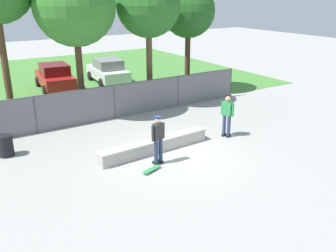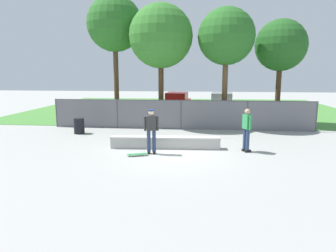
{
  "view_description": "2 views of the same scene",
  "coord_description": "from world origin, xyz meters",
  "px_view_note": "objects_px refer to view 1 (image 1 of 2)",
  "views": [
    {
      "loc": [
        -7.19,
        -10.78,
        5.97
      ],
      "look_at": [
        -0.15,
        0.25,
        1.2
      ],
      "focal_mm": 39.49,
      "sensor_mm": 36.0,
      "label": 1
    },
    {
      "loc": [
        1.05,
        -12.28,
        3.33
      ],
      "look_at": [
        -0.29,
        0.87,
        0.98
      ],
      "focal_mm": 32.76,
      "sensor_mm": 36.0,
      "label": 2
    }
  ],
  "objects_px": {
    "car_red": "(55,77)",
    "skateboard": "(152,169)",
    "skateboarder": "(158,138)",
    "trash_bin": "(6,146)",
    "tree_near_right": "(74,5)",
    "concrete_ledge": "(155,146)",
    "car_white": "(108,71)",
    "tree_mid": "(148,5)",
    "bystander": "(227,115)",
    "tree_far": "(188,11)"
  },
  "relations": [
    {
      "from": "car_white",
      "to": "trash_bin",
      "type": "height_order",
      "value": "car_white"
    },
    {
      "from": "skateboarder",
      "to": "car_red",
      "type": "xyz_separation_m",
      "value": [
        0.1,
        13.01,
        -0.19
      ]
    },
    {
      "from": "skateboarder",
      "to": "tree_near_right",
      "type": "relative_size",
      "value": 0.25
    },
    {
      "from": "bystander",
      "to": "tree_far",
      "type": "bearing_deg",
      "value": 67.59
    },
    {
      "from": "skateboarder",
      "to": "tree_near_right",
      "type": "distance_m",
      "value": 7.92
    },
    {
      "from": "car_red",
      "to": "trash_bin",
      "type": "relative_size",
      "value": 5.15
    },
    {
      "from": "skateboarder",
      "to": "bystander",
      "type": "xyz_separation_m",
      "value": [
        3.9,
        0.74,
        -0.02
      ]
    },
    {
      "from": "tree_near_right",
      "to": "bystander",
      "type": "bearing_deg",
      "value": -53.55
    },
    {
      "from": "car_red",
      "to": "concrete_ledge",
      "type": "bearing_deg",
      "value": -88.31
    },
    {
      "from": "car_red",
      "to": "skateboarder",
      "type": "bearing_deg",
      "value": -90.44
    },
    {
      "from": "skateboarder",
      "to": "skateboard",
      "type": "height_order",
      "value": "skateboarder"
    },
    {
      "from": "skateboard",
      "to": "trash_bin",
      "type": "bearing_deg",
      "value": 134.39
    },
    {
      "from": "skateboarder",
      "to": "car_white",
      "type": "relative_size",
      "value": 0.42
    },
    {
      "from": "skateboarder",
      "to": "concrete_ledge",
      "type": "bearing_deg",
      "value": 65.09
    },
    {
      "from": "concrete_ledge",
      "to": "car_red",
      "type": "xyz_separation_m",
      "value": [
        -0.36,
        12.03,
        0.58
      ]
    },
    {
      "from": "tree_near_right",
      "to": "car_red",
      "type": "distance_m",
      "value": 7.88
    },
    {
      "from": "tree_far",
      "to": "bystander",
      "type": "height_order",
      "value": "tree_far"
    },
    {
      "from": "skateboarder",
      "to": "trash_bin",
      "type": "height_order",
      "value": "skateboarder"
    },
    {
      "from": "car_white",
      "to": "trash_bin",
      "type": "distance_m",
      "value": 12.35
    },
    {
      "from": "tree_near_right",
      "to": "car_white",
      "type": "height_order",
      "value": "tree_near_right"
    },
    {
      "from": "tree_mid",
      "to": "tree_far",
      "type": "xyz_separation_m",
      "value": [
        3.41,
        1.28,
        -0.43
      ]
    },
    {
      "from": "skateboarder",
      "to": "tree_mid",
      "type": "height_order",
      "value": "tree_mid"
    },
    {
      "from": "skateboarder",
      "to": "tree_mid",
      "type": "xyz_separation_m",
      "value": [
        3.41,
        6.54,
        4.28
      ]
    },
    {
      "from": "skateboard",
      "to": "tree_far",
      "type": "distance_m",
      "value": 12.02
    },
    {
      "from": "car_red",
      "to": "skateboard",
      "type": "bearing_deg",
      "value": -92.61
    },
    {
      "from": "concrete_ledge",
      "to": "car_white",
      "type": "bearing_deg",
      "value": 74.63
    },
    {
      "from": "concrete_ledge",
      "to": "bystander",
      "type": "bearing_deg",
      "value": -3.95
    },
    {
      "from": "skateboarder",
      "to": "car_white",
      "type": "xyz_separation_m",
      "value": [
        3.73,
        12.89,
        -0.19
      ]
    },
    {
      "from": "car_red",
      "to": "car_white",
      "type": "relative_size",
      "value": 1.0
    },
    {
      "from": "concrete_ledge",
      "to": "tree_near_right",
      "type": "distance_m",
      "value": 7.66
    },
    {
      "from": "tree_mid",
      "to": "car_red",
      "type": "bearing_deg",
      "value": 117.13
    },
    {
      "from": "skateboard",
      "to": "tree_mid",
      "type": "xyz_separation_m",
      "value": [
        3.92,
        6.94,
        5.24
      ]
    },
    {
      "from": "trash_bin",
      "to": "concrete_ledge",
      "type": "bearing_deg",
      "value": -28.85
    },
    {
      "from": "tree_mid",
      "to": "car_white",
      "type": "relative_size",
      "value": 1.61
    },
    {
      "from": "car_white",
      "to": "skateboard",
      "type": "bearing_deg",
      "value": -107.69
    },
    {
      "from": "tree_mid",
      "to": "tree_near_right",
      "type": "bearing_deg",
      "value": 179.12
    },
    {
      "from": "concrete_ledge",
      "to": "tree_near_right",
      "type": "height_order",
      "value": "tree_near_right"
    },
    {
      "from": "skateboard",
      "to": "bystander",
      "type": "bearing_deg",
      "value": 14.47
    },
    {
      "from": "concrete_ledge",
      "to": "car_red",
      "type": "bearing_deg",
      "value": 91.69
    },
    {
      "from": "skateboard",
      "to": "tree_near_right",
      "type": "relative_size",
      "value": 0.11
    },
    {
      "from": "trash_bin",
      "to": "skateboard",
      "type": "bearing_deg",
      "value": -45.61
    },
    {
      "from": "tree_near_right",
      "to": "tree_mid",
      "type": "xyz_separation_m",
      "value": [
        3.83,
        -0.06,
        -0.07
      ]
    },
    {
      "from": "skateboard",
      "to": "trash_bin",
      "type": "height_order",
      "value": "trash_bin"
    },
    {
      "from": "skateboard",
      "to": "tree_near_right",
      "type": "bearing_deg",
      "value": 89.26
    },
    {
      "from": "tree_near_right",
      "to": "bystander",
      "type": "xyz_separation_m",
      "value": [
        4.33,
        -5.86,
        -4.38
      ]
    },
    {
      "from": "tree_near_right",
      "to": "bystander",
      "type": "height_order",
      "value": "tree_near_right"
    },
    {
      "from": "skateboarder",
      "to": "tree_far",
      "type": "relative_size",
      "value": 0.28
    },
    {
      "from": "concrete_ledge",
      "to": "tree_mid",
      "type": "relative_size",
      "value": 0.69
    },
    {
      "from": "skateboarder",
      "to": "car_red",
      "type": "height_order",
      "value": "skateboarder"
    },
    {
      "from": "concrete_ledge",
      "to": "skateboard",
      "type": "distance_m",
      "value": 1.69
    }
  ]
}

